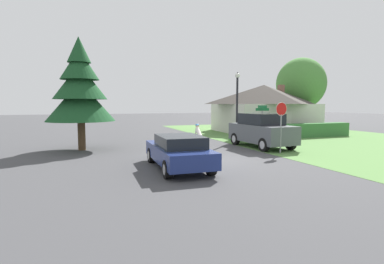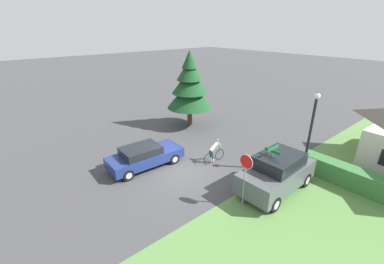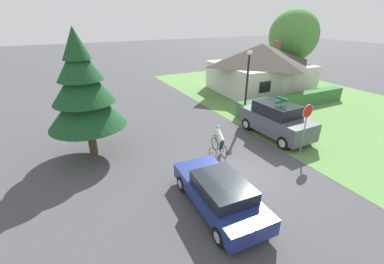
{
  "view_description": "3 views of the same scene",
  "coord_description": "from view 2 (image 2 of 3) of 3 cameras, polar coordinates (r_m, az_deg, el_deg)",
  "views": [
    {
      "loc": [
        -5.57,
        -12.68,
        2.6
      ],
      "look_at": [
        0.32,
        2.99,
        1.04
      ],
      "focal_mm": 28.0,
      "sensor_mm": 36.0,
      "label": 1
    },
    {
      "loc": [
        10.56,
        -8.03,
        8.01
      ],
      "look_at": [
        -1.08,
        1.79,
        1.7
      ],
      "focal_mm": 24.0,
      "sensor_mm": 36.0,
      "label": 2
    },
    {
      "loc": [
        -6.29,
        -7.73,
        6.7
      ],
      "look_at": [
        -0.75,
        3.12,
        1.16
      ],
      "focal_mm": 24.0,
      "sensor_mm": 36.0,
      "label": 3
    }
  ],
  "objects": [
    {
      "name": "sedan_left_lane",
      "position": [
        15.91,
        -10.53,
        -5.25
      ],
      "size": [
        2.03,
        4.61,
        1.36
      ],
      "rotation": [
        0.0,
        0.0,
        1.53
      ],
      "color": "navy",
      "rests_on": "ground"
    },
    {
      "name": "stop_sign",
      "position": [
        12.11,
        11.81,
        -8.29
      ],
      "size": [
        0.71,
        0.07,
        2.7
      ],
      "rotation": [
        0.0,
        0.0,
        3.19
      ],
      "color": "gray",
      "rests_on": "ground"
    },
    {
      "name": "conifer_tall_near",
      "position": [
        21.34,
        -0.52,
        10.15
      ],
      "size": [
        3.75,
        3.75,
        6.32
      ],
      "color": "#4C3823",
      "rests_on": "ground"
    },
    {
      "name": "ground_plane",
      "position": [
        15.5,
        -2.52,
        -8.65
      ],
      "size": [
        140.0,
        140.0,
        0.0
      ],
      "primitive_type": "plane",
      "color": "#424244"
    },
    {
      "name": "street_name_sign",
      "position": [
        13.53,
        17.25,
        -6.1
      ],
      "size": [
        0.9,
        0.9,
        2.53
      ],
      "color": "gray",
      "rests_on": "ground"
    },
    {
      "name": "cyclist",
      "position": [
        16.19,
        4.91,
        -4.32
      ],
      "size": [
        0.44,
        1.68,
        1.54
      ],
      "rotation": [
        0.0,
        0.0,
        1.51
      ],
      "color": "black",
      "rests_on": "ground"
    },
    {
      "name": "street_lamp",
      "position": [
        15.74,
        25.08,
        1.63
      ],
      "size": [
        0.34,
        0.34,
        4.8
      ],
      "color": "black",
      "rests_on": "ground"
    },
    {
      "name": "parked_suv_right",
      "position": [
        14.06,
        18.3,
        -8.6
      ],
      "size": [
        2.17,
        4.54,
        2.04
      ],
      "rotation": [
        0.0,
        0.0,
        1.6
      ],
      "color": "#4C5156",
      "rests_on": "ground"
    }
  ]
}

